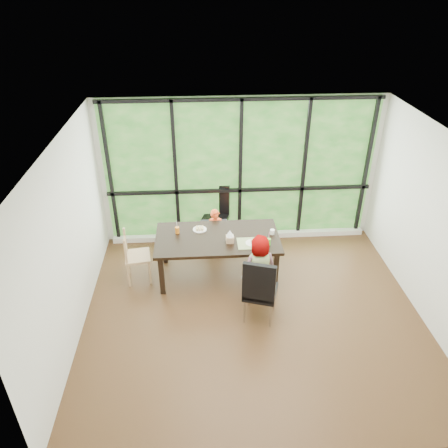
{
  "coord_description": "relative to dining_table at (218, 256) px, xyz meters",
  "views": [
    {
      "loc": [
        -0.76,
        -4.89,
        4.49
      ],
      "look_at": [
        -0.38,
        0.91,
        1.05
      ],
      "focal_mm": 34.69,
      "sensor_mm": 36.0,
      "label": 1
    }
  ],
  "objects": [
    {
      "name": "plate_far",
      "position": [
        -0.28,
        0.24,
        0.38
      ],
      "size": [
        0.23,
        0.23,
        0.01
      ],
      "primitive_type": "cylinder",
      "color": "white",
      "rests_on": "dining_table"
    },
    {
      "name": "crepe_rolls_far",
      "position": [
        -0.28,
        0.24,
        0.41
      ],
      "size": [
        0.15,
        0.12,
        0.04
      ],
      "primitive_type": null,
      "color": "tan",
      "rests_on": "plate_far"
    },
    {
      "name": "plate_near",
      "position": [
        0.54,
        -0.22,
        0.38
      ],
      "size": [
        0.21,
        0.21,
        0.01
      ],
      "primitive_type": "cylinder",
      "color": "white",
      "rests_on": "dining_table"
    },
    {
      "name": "dining_table",
      "position": [
        0.0,
        0.0,
        0.0
      ],
      "size": [
        2.07,
        1.19,
        0.75
      ],
      "primitive_type": "cube",
      "rotation": [
        0.0,
        0.0,
        0.07
      ],
      "color": "black",
      "rests_on": "ground"
    },
    {
      "name": "window_mullions",
      "position": [
        0.48,
        1.18,
        0.98
      ],
      "size": [
        4.8,
        0.06,
        2.65
      ],
      "primitive_type": null,
      "color": "black",
      "rests_on": "back_wall"
    },
    {
      "name": "tissue",
      "position": [
        0.19,
        -0.16,
        0.54
      ],
      "size": [
        0.12,
        0.12,
        0.11
      ],
      "primitive_type": "cone",
      "color": "white",
      "rests_on": "tissue_box"
    },
    {
      "name": "child_older",
      "position": [
        0.59,
        -0.59,
        0.17
      ],
      "size": [
        0.61,
        0.48,
        1.1
      ],
      "primitive_type": "imported",
      "rotation": [
        0.0,
        0.0,
        3.42
      ],
      "color": "slate",
      "rests_on": "ground"
    },
    {
      "name": "chair_window_leather",
      "position": [
        0.01,
        1.08,
        0.17
      ],
      "size": [
        0.58,
        0.58,
        1.08
      ],
      "primitive_type": "cube",
      "rotation": [
        0.0,
        0.0,
        -0.3
      ],
      "color": "black",
      "rests_on": "ground"
    },
    {
      "name": "straw_white",
      "position": [
        -0.65,
        0.16,
        0.53
      ],
      "size": [
        0.01,
        0.04,
        0.2
      ],
      "primitive_type": "cylinder",
      "rotation": [
        0.14,
        0.0,
        0.0
      ],
      "color": "white",
      "rests_on": "orange_cup"
    },
    {
      "name": "orange_cup",
      "position": [
        -0.65,
        0.16,
        0.43
      ],
      "size": [
        0.07,
        0.07,
        0.11
      ],
      "primitive_type": "cylinder",
      "color": "orange",
      "rests_on": "dining_table"
    },
    {
      "name": "child_toddler",
      "position": [
        -0.0,
        0.64,
        0.07
      ],
      "size": [
        0.35,
        0.25,
        0.89
      ],
      "primitive_type": "imported",
      "rotation": [
        0.0,
        0.0,
        0.11
      ],
      "color": "#F75120",
      "rests_on": "ground"
    },
    {
      "name": "foliage_backdrop",
      "position": [
        0.48,
        1.22,
        0.98
      ],
      "size": [
        4.8,
        0.02,
        2.65
      ],
      "primitive_type": "cube",
      "color": "#194B16",
      "rests_on": "back_wall"
    },
    {
      "name": "placemat",
      "position": [
        0.54,
        -0.22,
        0.38
      ],
      "size": [
        0.47,
        0.34,
        0.01
      ],
      "primitive_type": "cube",
      "color": "tan",
      "rests_on": "dining_table"
    },
    {
      "name": "crepe_rolls_near",
      "position": [
        0.54,
        -0.22,
        0.41
      ],
      "size": [
        0.05,
        0.12,
        0.04
      ],
      "primitive_type": null,
      "color": "tan",
      "rests_on": "plate_near"
    },
    {
      "name": "window_sill",
      "position": [
        0.48,
        1.14,
        -0.33
      ],
      "size": [
        4.8,
        0.12,
        0.1
      ],
      "primitive_type": "cube",
      "color": "silver",
      "rests_on": "ground"
    },
    {
      "name": "white_mug",
      "position": [
        0.9,
        0.04,
        0.41
      ],
      "size": [
        0.08,
        0.08,
        0.08
      ],
      "primitive_type": "cylinder",
      "color": "white",
      "rests_on": "dining_table"
    },
    {
      "name": "back_wall",
      "position": [
        0.48,
        1.24,
        0.98
      ],
      "size": [
        5.0,
        0.0,
        5.0
      ],
      "primitive_type": "plane",
      "rotation": [
        1.57,
        0.0,
        0.0
      ],
      "color": "silver",
      "rests_on": "ground"
    },
    {
      "name": "straw_pink",
      "position": [
        0.79,
        -0.28,
        0.52
      ],
      "size": [
        0.01,
        0.04,
        0.2
      ],
      "primitive_type": "cylinder",
      "rotation": [
        0.14,
        0.0,
        0.0
      ],
      "color": "pink",
      "rests_on": "green_cup"
    },
    {
      "name": "tissue_box",
      "position": [
        0.19,
        -0.16,
        0.43
      ],
      "size": [
        0.12,
        0.12,
        0.11
      ],
      "primitive_type": "cube",
      "color": "tan",
      "rests_on": "dining_table"
    },
    {
      "name": "green_cup",
      "position": [
        0.79,
        -0.28,
        0.43
      ],
      "size": [
        0.07,
        0.07,
        0.11
      ],
      "primitive_type": "cylinder",
      "color": "green",
      "rests_on": "dining_table"
    },
    {
      "name": "ground",
      "position": [
        0.48,
        -1.01,
        -0.38
      ],
      "size": [
        5.0,
        5.0,
        0.0
      ],
      "primitive_type": "plane",
      "color": "black",
      "rests_on": "ground"
    },
    {
      "name": "chair_end_beech",
      "position": [
        -1.31,
        -0.03,
        0.08
      ],
      "size": [
        0.46,
        0.47,
        0.9
      ],
      "primitive_type": "cube",
      "rotation": [
        0.0,
        0.0,
        1.71
      ],
      "color": "#A77C57",
      "rests_on": "ground"
    },
    {
      "name": "chair_interior_leather",
      "position": [
        0.56,
        -1.07,
        0.17
      ],
      "size": [
        0.58,
        0.58,
        1.08
      ],
      "primitive_type": "cube",
      "rotation": [
        0.0,
        0.0,
        2.84
      ],
      "color": "black",
      "rests_on": "ground"
    }
  ]
}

